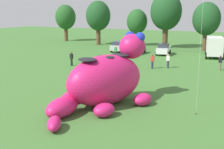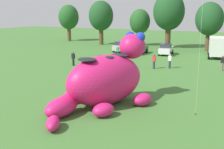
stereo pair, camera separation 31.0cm
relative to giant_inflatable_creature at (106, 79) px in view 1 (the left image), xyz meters
The scene contains 16 objects.
ground_plane 2.20m from the giant_inflatable_creature, behind, with size 160.00×160.00×0.00m, color #427533.
giant_inflatable_creature is the anchor object (origin of this frame).
car_silver 27.62m from the giant_inflatable_creature, 113.80° to the left, with size 2.24×4.24×1.72m.
car_green 25.47m from the giant_inflatable_creature, 107.41° to the left, with size 2.00×4.13×1.72m.
car_white 25.51m from the giant_inflatable_creature, 97.95° to the left, with size 2.43×4.32×1.72m.
box_truck 26.66m from the giant_inflatable_creature, 82.04° to the left, with size 3.36×6.67×2.95m.
tree_far_left 46.15m from the giant_inflatable_creature, 129.46° to the left, with size 4.48×4.48×7.96m.
tree_left 37.98m from the giant_inflatable_creature, 120.54° to the left, with size 4.83×4.83×8.57m.
tree_mid_left 36.69m from the giant_inflatable_creature, 108.83° to the left, with size 3.92×3.92×6.96m.
tree_centre_left 34.30m from the giant_inflatable_creature, 99.85° to the left, with size 5.54×5.54×9.83m.
tree_centre 32.64m from the giant_inflatable_creature, 87.57° to the left, with size 4.53×4.53×8.04m.
spectator_near_inflatable 17.49m from the giant_inflatable_creature, 70.70° to the left, with size 0.38×0.26×1.71m.
spectator_mid_field 21.01m from the giant_inflatable_creature, 114.46° to the left, with size 0.38×0.26×1.71m.
spectator_by_cars 14.07m from the giant_inflatable_creature, 95.63° to the left, with size 0.38×0.26×1.71m.
spectator_wandering 15.57m from the giant_inflatable_creature, 133.94° to the left, with size 0.38×0.26×1.71m.
spectator_far_side 15.14m from the giant_inflatable_creature, 89.41° to the left, with size 0.38×0.26×1.71m.
Camera 1 is at (10.57, -17.30, 6.55)m, focal length 45.95 mm.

